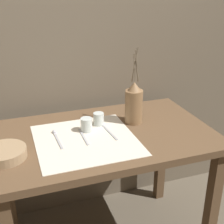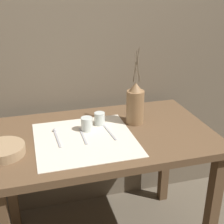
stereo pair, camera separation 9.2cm
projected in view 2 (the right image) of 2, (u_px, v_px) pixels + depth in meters
name	position (u px, v px, depth m)	size (l,w,h in m)	color
stone_wall_back	(83.00, 42.00, 1.96)	(7.00, 0.06, 2.40)	#6B5E4C
wooden_table	(103.00, 151.00, 1.75)	(1.20, 0.74, 0.79)	brown
linen_cloth	(85.00, 139.00, 1.64)	(0.52, 0.52, 0.00)	beige
pitcher_with_flowers	(135.00, 104.00, 1.78)	(0.10, 0.10, 0.44)	olive
wooden_bowl	(3.00, 150.00, 1.49)	(0.21, 0.21, 0.05)	#9E7F5B
glass_tumbler_near	(87.00, 124.00, 1.72)	(0.06, 0.06, 0.08)	silver
glass_tumbler_far	(100.00, 119.00, 1.79)	(0.06, 0.06, 0.07)	silver
spoon_outer	(56.00, 134.00, 1.68)	(0.03, 0.20, 0.02)	#A8A8AD
fork_inner	(83.00, 136.00, 1.66)	(0.01, 0.19, 0.00)	#A8A8AD
fork_outer	(110.00, 132.00, 1.70)	(0.03, 0.19, 0.00)	#A8A8AD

